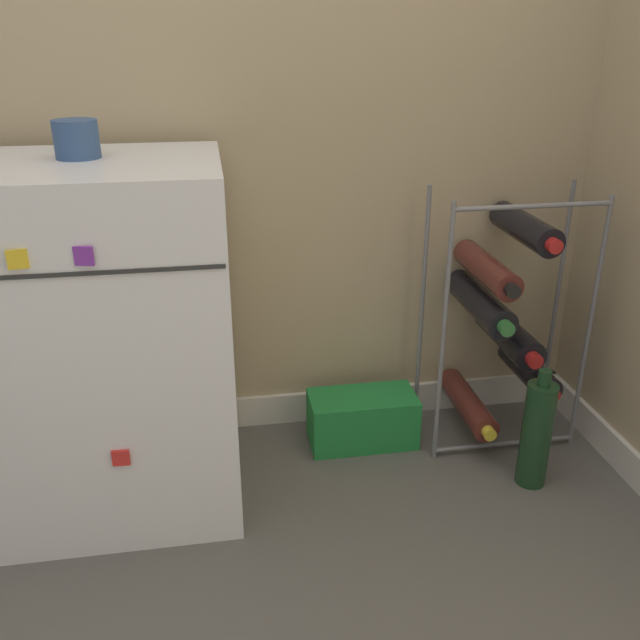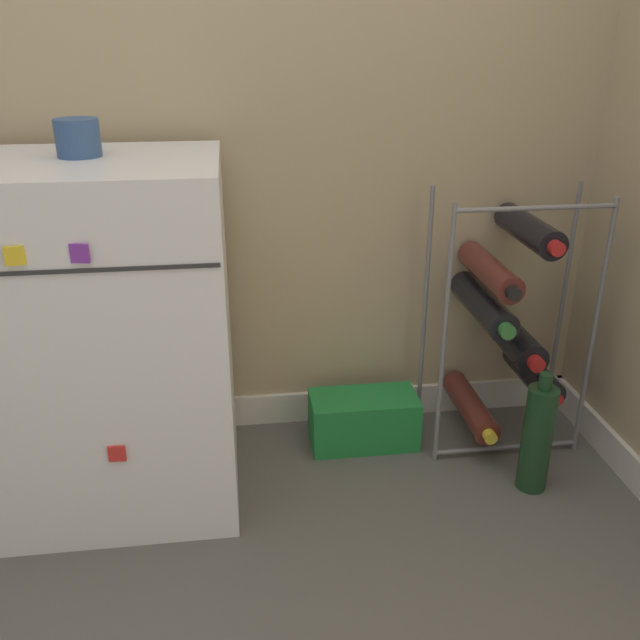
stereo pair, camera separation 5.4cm
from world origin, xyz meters
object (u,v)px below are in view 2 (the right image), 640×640
object	(u,v)px
soda_box	(363,420)
fridge_top_cup	(78,138)
mini_fridge	(105,340)
wine_rack	(503,322)
loose_bottle_floor	(537,438)

from	to	relation	value
soda_box	fridge_top_cup	bearing A→B (deg)	-172.39
mini_fridge	wine_rack	size ratio (longest dim) A/B	1.17
fridge_top_cup	soda_box	bearing A→B (deg)	7.61
wine_rack	mini_fridge	bearing A→B (deg)	-174.27
soda_box	loose_bottle_floor	bearing A→B (deg)	-33.27
wine_rack	fridge_top_cup	distance (m)	1.12
wine_rack	soda_box	distance (m)	0.46
mini_fridge	loose_bottle_floor	world-z (taller)	mini_fridge
mini_fridge	fridge_top_cup	world-z (taller)	fridge_top_cup
soda_box	fridge_top_cup	size ratio (longest dim) A/B	3.21
soda_box	loose_bottle_floor	xyz separation A→B (m)	(0.38, -0.25, 0.07)
wine_rack	fridge_top_cup	bearing A→B (deg)	-176.33
mini_fridge	fridge_top_cup	size ratio (longest dim) A/B	8.97
fridge_top_cup	loose_bottle_floor	size ratio (longest dim) A/B	0.29
fridge_top_cup	loose_bottle_floor	xyz separation A→B (m)	(1.02, -0.17, -0.71)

